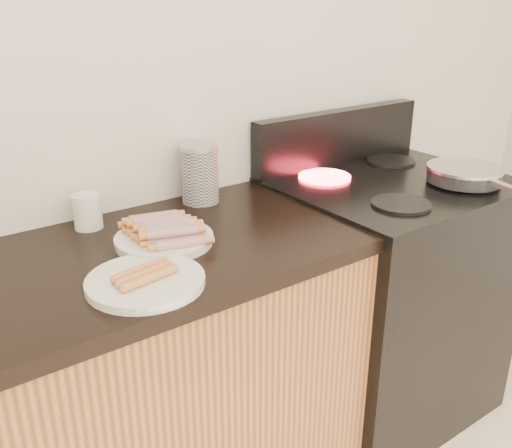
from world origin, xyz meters
TOP-DOWN VIEW (x-y plane):
  - wall_back at (0.00, 2.00)m, footprint 4.00×0.04m
  - stove at (0.78, 1.68)m, footprint 0.76×0.65m
  - stove_panel at (0.78, 1.96)m, footprint 0.76×0.06m
  - burner_near_left at (0.61, 1.51)m, footprint 0.18×0.18m
  - burner_near_right at (0.95, 1.51)m, footprint 0.18×0.18m
  - burner_far_left at (0.61, 1.84)m, footprint 0.18×0.18m
  - burner_far_right at (0.95, 1.84)m, footprint 0.18×0.18m
  - frying_pan at (0.94, 1.52)m, footprint 0.25×0.43m
  - main_plate at (-0.09, 1.70)m, footprint 0.31×0.31m
  - side_plate at (-0.23, 1.52)m, footprint 0.35×0.35m
  - hotdog_pile at (-0.09, 1.70)m, footprint 0.13×0.24m
  - plain_sausages at (-0.23, 1.52)m, footprint 0.13×0.09m
  - canister at (0.16, 1.92)m, footprint 0.12×0.12m
  - mug at (-0.21, 1.92)m, footprint 0.10×0.10m

SIDE VIEW (x-z plane):
  - stove at x=0.78m, z-range 0.00..0.91m
  - main_plate at x=-0.09m, z-range 0.90..0.92m
  - side_plate at x=-0.23m, z-range 0.90..0.92m
  - burner_near_left at x=0.61m, z-range 0.91..0.92m
  - burner_near_right at x=0.95m, z-range 0.91..0.92m
  - burner_far_left at x=0.61m, z-range 0.91..0.92m
  - burner_far_right at x=0.95m, z-range 0.91..0.92m
  - plain_sausages at x=-0.23m, z-range 0.92..0.94m
  - hotdog_pile at x=-0.09m, z-range 0.91..0.97m
  - frying_pan at x=0.94m, z-range 0.92..0.97m
  - mug at x=-0.21m, z-range 0.90..1.00m
  - canister at x=0.16m, z-range 0.90..1.08m
  - stove_panel at x=0.78m, z-range 0.91..1.11m
  - wall_back at x=0.00m, z-range 0.00..2.60m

